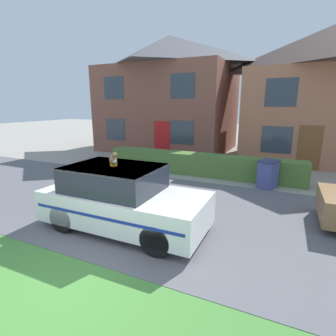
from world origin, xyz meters
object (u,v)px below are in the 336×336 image
house_left (169,93)px  house_right (330,94)px  police_car (122,198)px  wheelie_bin (268,174)px  cat (113,159)px

house_left → house_right: house_left is taller
police_car → wheelie_bin: 5.82m
house_left → house_right: (9.38, 0.05, -0.17)m
police_car → cat: (-0.03, -0.24, 1.03)m
house_left → house_right: 9.38m
house_left → wheelie_bin: house_left is taller
cat → wheelie_bin: (3.03, 5.22, -1.27)m
house_right → police_car: bearing=-114.3°
wheelie_bin → cat: bearing=-98.7°
house_right → wheelie_bin: (-2.27, -6.70, -3.06)m
police_car → wheelie_bin: size_ratio=3.87×
house_left → wheelie_bin: 10.25m
cat → wheelie_bin: size_ratio=0.30×
house_right → house_left: bearing=-179.7°
police_car → wheelie_bin: (3.00, 4.98, -0.24)m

